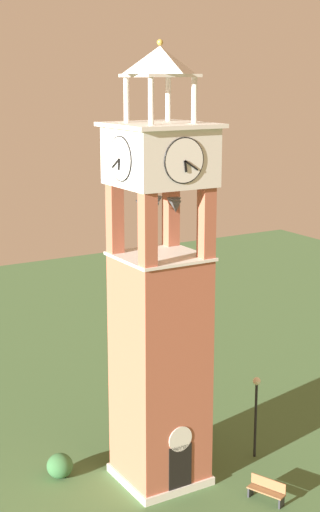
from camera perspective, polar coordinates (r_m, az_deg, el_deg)
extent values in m
plane|color=#476B3D|center=(34.32, 0.00, -16.39)|extent=(80.00, 80.00, 0.00)
cube|color=#AD5B42|center=(32.15, 0.00, -8.72)|extent=(3.24, 3.24, 9.89)
cube|color=silver|center=(34.23, 0.00, -16.14)|extent=(3.44, 3.44, 0.35)
cube|color=black|center=(32.54, 1.54, -15.86)|extent=(1.10, 0.04, 2.20)
cylinder|color=silver|center=(31.88, 1.55, -13.66)|extent=(1.10, 0.04, 1.10)
cube|color=#AD5B42|center=(28.51, -0.93, 1.91)|extent=(0.56, 0.56, 2.96)
cube|color=#AD5B42|center=(29.92, 3.53, 2.43)|extent=(0.56, 0.56, 2.96)
cube|color=#AD5B42|center=(30.83, -3.43, 2.76)|extent=(0.56, 0.56, 2.96)
cube|color=#AD5B42|center=(32.13, 0.83, 3.21)|extent=(0.56, 0.56, 2.96)
cube|color=silver|center=(30.61, 0.00, -0.02)|extent=(3.40, 3.40, 0.12)
cone|color=#4C4C51|center=(30.66, 1.06, 4.00)|extent=(0.59, 0.59, 0.44)
cone|color=#4C4C51|center=(30.89, -0.34, 4.08)|extent=(0.57, 0.57, 0.49)
cone|color=#4C4C51|center=(30.28, -1.38, 3.88)|extent=(0.52, 0.52, 0.37)
cone|color=#4C4C51|center=(29.53, -0.54, 3.64)|extent=(0.54, 0.54, 0.42)
cone|color=#4C4C51|center=(29.83, 1.20, 3.74)|extent=(0.44, 0.44, 0.47)
cube|color=silver|center=(29.93, 0.00, 7.54)|extent=(3.48, 3.48, 2.28)
cylinder|color=white|center=(28.44, 1.83, 7.22)|extent=(1.73, 0.05, 1.73)
torus|color=black|center=(28.44, 1.83, 7.22)|extent=(1.76, 0.06, 1.76)
cube|color=black|center=(28.43, 1.95, 6.78)|extent=(0.15, 0.03, 0.44)
cube|color=black|center=(28.57, 2.39, 6.86)|extent=(0.61, 0.03, 0.43)
cylinder|color=white|center=(31.45, -1.66, 7.82)|extent=(1.73, 0.05, 1.73)
torus|color=black|center=(31.45, -1.66, 7.82)|extent=(1.76, 0.06, 1.76)
cube|color=black|center=(31.54, -1.66, 7.44)|extent=(0.15, 0.03, 0.44)
cube|color=black|center=(31.66, -1.25, 7.51)|extent=(0.61, 0.03, 0.43)
cylinder|color=white|center=(29.08, -3.01, 7.35)|extent=(0.05, 1.73, 1.73)
torus|color=black|center=(29.08, -3.01, 7.35)|extent=(0.06, 1.76, 1.76)
cube|color=black|center=(29.10, -3.13, 6.92)|extent=(0.03, 0.15, 0.44)
cube|color=black|center=(29.32, -3.37, 7.01)|extent=(0.03, 0.61, 0.43)
cylinder|color=white|center=(30.87, 2.83, 7.70)|extent=(0.05, 1.73, 1.73)
torus|color=black|center=(30.87, 2.83, 7.70)|extent=(0.06, 1.76, 1.76)
cube|color=black|center=(30.95, 2.89, 7.32)|extent=(0.03, 0.15, 0.44)
cube|color=black|center=(31.16, 2.63, 7.40)|extent=(0.03, 0.61, 0.43)
cube|color=silver|center=(29.83, 0.00, 9.87)|extent=(3.84, 3.84, 0.16)
cylinder|color=silver|center=(28.48, -0.68, 11.61)|extent=(0.22, 0.22, 1.74)
cylinder|color=silver|center=(29.49, 2.61, 11.66)|extent=(0.22, 0.22, 1.74)
cylinder|color=silver|center=(30.15, -2.55, 11.70)|extent=(0.22, 0.22, 1.74)
cylinder|color=silver|center=(31.11, 0.62, 11.76)|extent=(0.22, 0.22, 1.74)
cube|color=silver|center=(29.78, 0.00, 13.48)|extent=(2.36, 2.36, 0.12)
pyramid|color=silver|center=(29.78, 0.00, 14.60)|extent=(2.36, 2.36, 1.05)
sphere|color=#B79338|center=(29.80, 0.00, 15.84)|extent=(0.24, 0.24, 0.24)
cube|color=brown|center=(32.75, 8.01, -17.20)|extent=(1.01, 1.65, 0.06)
cube|color=brown|center=(32.75, 8.20, -16.63)|extent=(0.65, 1.50, 0.44)
cube|color=#2D2D33|center=(32.59, 9.16, -17.90)|extent=(0.40, 0.22, 0.42)
cube|color=#2D2D33|center=(33.17, 6.86, -17.22)|extent=(0.40, 0.22, 0.42)
cylinder|color=black|center=(35.44, 7.23, -12.26)|extent=(0.12, 0.12, 3.53)
sphere|color=#F9EFCC|center=(34.65, 7.32, -9.36)|extent=(0.36, 0.36, 0.36)
cylinder|color=#2D2D33|center=(37.55, 2.76, -12.94)|extent=(0.52, 0.52, 0.80)
ellipsoid|color=#336638|center=(34.37, -7.58, -15.43)|extent=(1.15, 1.15, 1.09)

